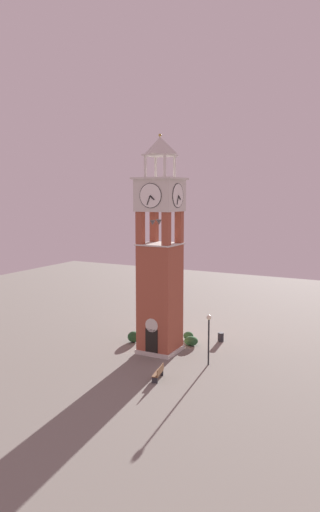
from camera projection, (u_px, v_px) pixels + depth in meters
ground at (160, 351)px, 38.83m from camera, size 80.00×80.00×0.00m
clock_tower at (160, 264)px, 37.90m from camera, size 3.45×3.45×17.46m
park_bench at (159, 373)px, 32.86m from camera, size 0.76×1.66×0.95m
lamp_post at (209, 330)px, 35.43m from camera, size 0.36×0.36×3.84m
trash_bin at (221, 337)px, 41.38m from camera, size 0.52×0.52×0.80m
shrub_near_entry at (134, 337)px, 41.24m from camera, size 1.03×1.03×0.94m
shrub_left_of_tower at (191, 341)px, 40.32m from camera, size 1.17×1.17×0.78m
shrub_behind_bench at (188, 336)px, 41.89m from camera, size 0.88×0.88×0.72m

